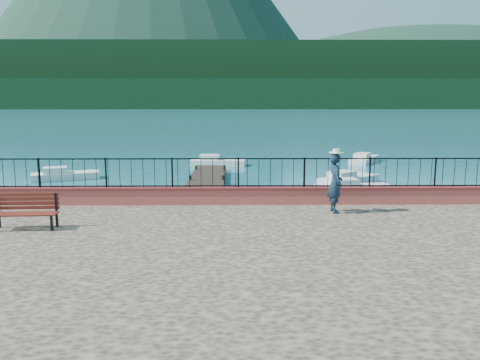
{
  "coord_description": "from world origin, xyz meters",
  "views": [
    {
      "loc": [
        -0.43,
        -11.69,
        4.6
      ],
      "look_at": [
        -0.26,
        2.0,
        2.3
      ],
      "focal_mm": 35.0,
      "sensor_mm": 36.0,
      "label": 1
    }
  ],
  "objects_px": {
    "park_bench": "(26,218)",
    "boat_1": "(354,186)",
    "boat_5": "(364,157)",
    "boat_2": "(349,177)",
    "boat_3": "(66,173)",
    "boat_4": "(218,160)",
    "person": "(335,183)"
  },
  "relations": [
    {
      "from": "park_bench",
      "to": "boat_5",
      "type": "bearing_deg",
      "value": 53.33
    },
    {
      "from": "person",
      "to": "boat_2",
      "type": "xyz_separation_m",
      "value": [
        3.35,
        11.82,
        -1.73
      ]
    },
    {
      "from": "park_bench",
      "to": "person",
      "type": "height_order",
      "value": "person"
    },
    {
      "from": "person",
      "to": "boat_5",
      "type": "xyz_separation_m",
      "value": [
        6.81,
        21.16,
        -1.73
      ]
    },
    {
      "from": "park_bench",
      "to": "person",
      "type": "xyz_separation_m",
      "value": [
        8.75,
        1.83,
        0.64
      ]
    },
    {
      "from": "boat_4",
      "to": "boat_3",
      "type": "bearing_deg",
      "value": -141.01
    },
    {
      "from": "boat_1",
      "to": "boat_3",
      "type": "bearing_deg",
      "value": 157.62
    },
    {
      "from": "boat_1",
      "to": "boat_4",
      "type": "bearing_deg",
      "value": 117.56
    },
    {
      "from": "boat_1",
      "to": "boat_5",
      "type": "distance_m",
      "value": 12.79
    },
    {
      "from": "boat_5",
      "to": "park_bench",
      "type": "bearing_deg",
      "value": 175.73
    },
    {
      "from": "boat_2",
      "to": "boat_4",
      "type": "xyz_separation_m",
      "value": [
        -7.67,
        7.82,
        0.0
      ]
    },
    {
      "from": "boat_4",
      "to": "boat_5",
      "type": "xyz_separation_m",
      "value": [
        11.14,
        1.52,
        0.0
      ]
    },
    {
      "from": "person",
      "to": "boat_3",
      "type": "bearing_deg",
      "value": 38.69
    },
    {
      "from": "boat_3",
      "to": "boat_5",
      "type": "distance_m",
      "value": 21.42
    },
    {
      "from": "boat_2",
      "to": "boat_3",
      "type": "bearing_deg",
      "value": 136.5
    },
    {
      "from": "park_bench",
      "to": "boat_4",
      "type": "distance_m",
      "value": 21.95
    },
    {
      "from": "boat_3",
      "to": "boat_5",
      "type": "xyz_separation_m",
      "value": [
        20.0,
        7.66,
        0.0
      ]
    },
    {
      "from": "boat_2",
      "to": "boat_4",
      "type": "relative_size",
      "value": 1.01
    },
    {
      "from": "person",
      "to": "boat_3",
      "type": "height_order",
      "value": "person"
    },
    {
      "from": "person",
      "to": "boat_3",
      "type": "relative_size",
      "value": 0.49
    },
    {
      "from": "boat_1",
      "to": "boat_5",
      "type": "relative_size",
      "value": 0.92
    },
    {
      "from": "park_bench",
      "to": "boat_2",
      "type": "height_order",
      "value": "park_bench"
    },
    {
      "from": "boat_1",
      "to": "boat_2",
      "type": "distance_m",
      "value": 2.87
    },
    {
      "from": "boat_2",
      "to": "boat_3",
      "type": "xyz_separation_m",
      "value": [
        -16.54,
        1.69,
        0.0
      ]
    },
    {
      "from": "park_bench",
      "to": "boat_1",
      "type": "relative_size",
      "value": 0.45
    },
    {
      "from": "person",
      "to": "boat_5",
      "type": "bearing_deg",
      "value": -23.48
    },
    {
      "from": "park_bench",
      "to": "boat_1",
      "type": "distance_m",
      "value": 15.96
    },
    {
      "from": "park_bench",
      "to": "person",
      "type": "bearing_deg",
      "value": 9.25
    },
    {
      "from": "boat_4",
      "to": "person",
      "type": "bearing_deg",
      "value": -73.28
    },
    {
      "from": "boat_3",
      "to": "boat_5",
      "type": "bearing_deg",
      "value": 0.41
    },
    {
      "from": "boat_2",
      "to": "boat_5",
      "type": "relative_size",
      "value": 0.96
    },
    {
      "from": "boat_2",
      "to": "boat_3",
      "type": "distance_m",
      "value": 16.62
    }
  ]
}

